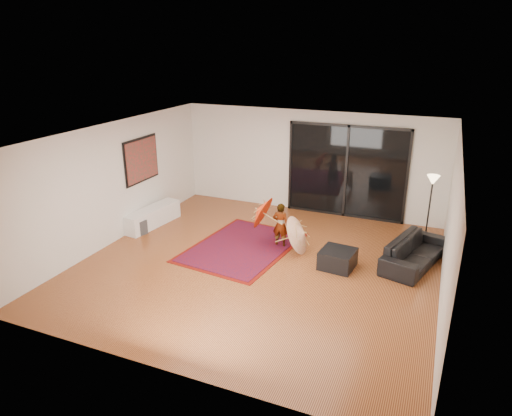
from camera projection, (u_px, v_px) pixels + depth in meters
The scene contains 17 objects.
floor at pixel (259, 264), 9.43m from camera, with size 7.00×7.00×0.00m, color #B06130.
ceiling at pixel (259, 135), 8.50m from camera, with size 7.00×7.00×0.00m, color white.
wall_back at pixel (309, 162), 12.00m from camera, with size 7.00×7.00×0.00m, color silver.
wall_front at pixel (157, 285), 5.93m from camera, with size 7.00×7.00×0.00m, color silver.
wall_left at pixel (115, 183), 10.23m from camera, with size 7.00×7.00×0.00m, color silver.
wall_right at pixel (450, 229), 7.70m from camera, with size 7.00×7.00×0.00m, color silver.
sliding_door at pixel (346, 172), 11.66m from camera, with size 3.06×0.07×2.40m.
painting at pixel (142, 160), 10.98m from camera, with size 0.04×1.28×1.08m.
media_console at pixel (153, 217), 11.35m from camera, with size 0.42×1.67×0.46m, color white.
speaker at pixel (138, 227), 10.86m from camera, with size 0.31×0.31×0.35m, color #424244.
persian_rug at pixel (242, 247), 10.20m from camera, with size 2.33×3.03×0.02m.
sofa at pixel (415, 252), 9.34m from camera, with size 1.92×0.75×0.56m, color black.
ottoman at pixel (338, 259), 9.24m from camera, with size 0.66×0.66×0.38m, color black.
floor_lamp at pixel (432, 190), 10.04m from camera, with size 0.27×0.27×1.59m.
child at pixel (281, 225), 10.12m from camera, with size 0.37×0.24×1.01m, color #999999.
parasol_orange at pixel (257, 213), 10.19m from camera, with size 0.48×0.77×0.84m.
parasol_white at pixel (305, 231), 9.77m from camera, with size 0.55×0.86×0.93m.
Camera 1 is at (3.20, -7.82, 4.34)m, focal length 32.00 mm.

